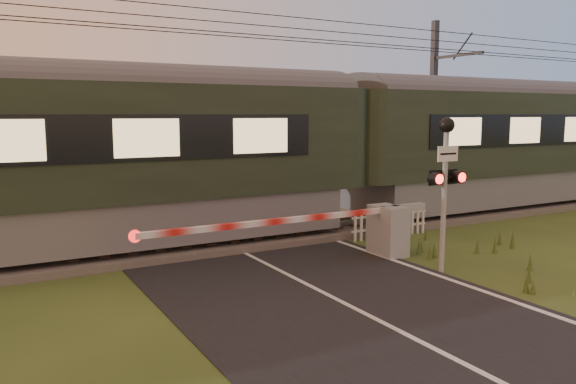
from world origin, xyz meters
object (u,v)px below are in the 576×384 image
boom_gate (377,229)px  catenary_mast (434,110)px  picket_fence (390,222)px  crossing_signal (445,167)px  train (340,147)px

boom_gate → catenary_mast: catenary_mast is taller
picket_fence → crossing_signal: bearing=-111.6°
picket_fence → catenary_mast: (5.44, 4.12, 3.18)m
crossing_signal → picket_fence: 4.06m
boom_gate → crossing_signal: bearing=-78.2°
crossing_signal → catenary_mast: 10.15m
train → picket_fence: train is taller
picket_fence → catenary_mast: catenary_mast is taller
catenary_mast → picket_fence: bearing=-142.8°
crossing_signal → catenary_mast: size_ratio=0.48×
train → picket_fence: size_ratio=17.71×
boom_gate → crossing_signal: 2.44m
boom_gate → picket_fence: size_ratio=2.80×
train → boom_gate: 4.08m
train → catenary_mast: (5.87, 2.23, 1.15)m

